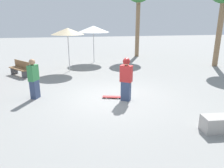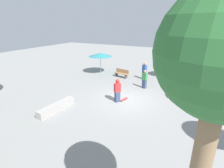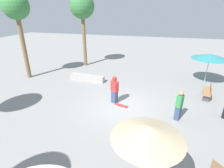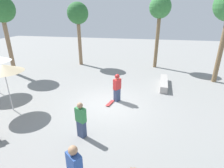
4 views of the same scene
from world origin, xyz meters
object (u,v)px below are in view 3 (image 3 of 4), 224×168
skater_main (115,89)px  palm_tree_far_back (16,9)px  skateboard (121,105)px  bystander_far (179,106)px  concrete_ledge (87,78)px  shade_umbrella_tan (148,132)px  palm_tree_center_left (82,8)px  shade_umbrella_teal (210,56)px  bench_far (208,92)px

skater_main → palm_tree_far_back: 9.58m
skateboard → bystander_far: size_ratio=0.50×
concrete_ledge → bystander_far: bearing=149.9°
bystander_far → skater_main: bearing=101.0°
shade_umbrella_tan → palm_tree_center_left: (7.16, -12.48, 3.05)m
shade_umbrella_teal → skateboard: bearing=43.7°
skateboard → bench_far: (-5.23, -2.57, 0.37)m
bench_far → shade_umbrella_tan: bearing=167.7°
bench_far → palm_tree_center_left: 12.65m
bench_far → palm_tree_far_back: bearing=100.9°
skateboard → bench_far: bearing=40.4°
bench_far → bystander_far: bystander_far is taller
palm_tree_far_back → bystander_far: 13.06m
skater_main → concrete_ledge: skater_main is taller
shade_umbrella_teal → palm_tree_far_back: bearing=10.5°
concrete_ledge → palm_tree_center_left: palm_tree_center_left is taller
bench_far → palm_tree_far_back: palm_tree_far_back is taller
skateboard → shade_umbrella_tan: 5.99m
skateboard → bench_far: 5.84m
shade_umbrella_teal → shade_umbrella_tan: 11.26m
skater_main → skateboard: skater_main is taller
skater_main → skateboard: 1.06m
shade_umbrella_tan → shade_umbrella_teal: bearing=-110.0°
bench_far → bystander_far: 3.78m
skater_main → palm_tree_far_back: size_ratio=0.26×
skateboard → shade_umbrella_tan: (-1.79, 5.20, 2.37)m
concrete_ledge → palm_tree_far_back: (5.10, 0.57, 5.14)m
shade_umbrella_teal → bystander_far: bearing=67.3°
skater_main → bench_far: skater_main is taller
concrete_ledge → palm_tree_far_back: palm_tree_far_back is taller
bench_far → shade_umbrella_teal: size_ratio=0.62×
bench_far → shade_umbrella_tan: (3.44, 7.77, 2.00)m
skater_main → palm_tree_center_left: 9.63m
bystander_far → skateboard: bearing=104.6°
shade_umbrella_tan → bystander_far: (-1.36, -4.63, -1.61)m
concrete_ledge → bystander_far: 7.75m
concrete_ledge → palm_tree_center_left: 6.83m
skateboard → palm_tree_center_left: palm_tree_center_left is taller
skateboard → shade_umbrella_teal: size_ratio=0.31×
concrete_ledge → bench_far: 8.80m
bench_far → palm_tree_center_left: (10.59, -4.71, 5.06)m
bench_far → shade_umbrella_teal: shade_umbrella_teal is taller
skater_main → concrete_ledge: bearing=168.7°
skateboard → palm_tree_far_back: (8.64, -2.74, 5.32)m
skateboard → palm_tree_center_left: (5.37, -7.28, 5.42)m
shade_umbrella_teal → skater_main: bearing=39.5°
skater_main → palm_tree_center_left: palm_tree_center_left is taller
shade_umbrella_tan → palm_tree_center_left: palm_tree_center_left is taller
shade_umbrella_teal → palm_tree_center_left: bearing=-9.8°
skater_main → bench_far: (-5.72, -2.24, -0.51)m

